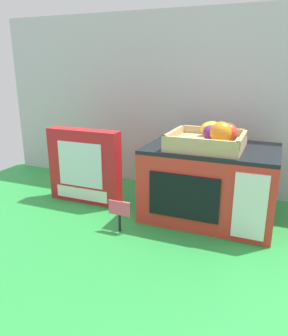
{
  "coord_description": "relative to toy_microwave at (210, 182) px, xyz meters",
  "views": [
    {
      "loc": [
        0.39,
        -1.01,
        0.49
      ],
      "look_at": [
        -0.03,
        0.0,
        0.15
      ],
      "focal_mm": 35.35,
      "sensor_mm": 36.0,
      "label": 1
    }
  ],
  "objects": [
    {
      "name": "ground_plane",
      "position": [
        -0.19,
        -0.02,
        -0.12
      ],
      "size": [
        1.7,
        1.7,
        0.0
      ],
      "primitive_type": "plane",
      "color": "green",
      "rests_on": "ground"
    },
    {
      "name": "display_back_panel",
      "position": [
        -0.19,
        0.25,
        0.23
      ],
      "size": [
        1.61,
        0.03,
        0.7
      ],
      "primitive_type": "cube",
      "color": "#B7BABF",
      "rests_on": "ground"
    },
    {
      "name": "toy_microwave",
      "position": [
        0.0,
        0.0,
        0.0
      ],
      "size": [
        0.42,
        0.29,
        0.24
      ],
      "color": "red",
      "rests_on": "ground"
    },
    {
      "name": "food_groups_crate",
      "position": [
        -0.0,
        -0.02,
        0.15
      ],
      "size": [
        0.23,
        0.22,
        0.09
      ],
      "color": "tan",
      "rests_on": "toy_microwave"
    },
    {
      "name": "cookie_set_box",
      "position": [
        -0.46,
        -0.04,
        0.01
      ],
      "size": [
        0.28,
        0.06,
        0.27
      ],
      "color": "red",
      "rests_on": "ground"
    },
    {
      "name": "price_sign",
      "position": [
        -0.23,
        -0.21,
        -0.06
      ],
      "size": [
        0.07,
        0.01,
        0.1
      ],
      "color": "black",
      "rests_on": "ground"
    }
  ]
}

